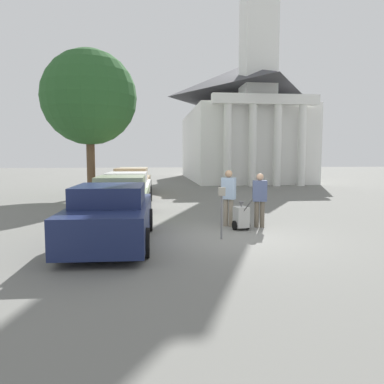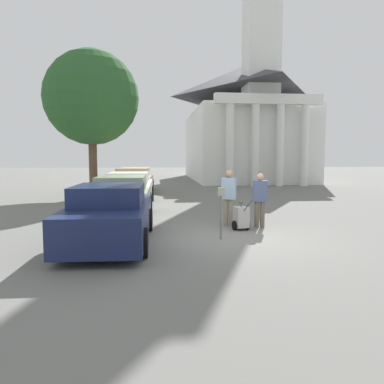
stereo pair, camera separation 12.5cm
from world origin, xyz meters
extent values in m
plane|color=slate|center=(0.00, 0.00, 0.00)|extent=(120.00, 120.00, 0.00)
cube|color=#19234C|center=(-2.98, -0.19, 0.59)|extent=(1.97, 4.71, 0.82)
cube|color=#19234C|center=(-2.99, -0.37, 1.23)|extent=(1.67, 2.00, 0.47)
cylinder|color=black|center=(-3.84, 1.28, 0.32)|extent=(0.20, 0.65, 0.65)
cylinder|color=black|center=(-2.04, 1.23, 0.32)|extent=(0.20, 0.65, 0.65)
cylinder|color=black|center=(-3.92, -1.60, 0.32)|extent=(0.20, 0.65, 0.65)
cylinder|color=black|center=(-2.12, -1.65, 0.32)|extent=(0.20, 0.65, 0.65)
cube|color=gray|center=(-2.98, 3.44, 0.59)|extent=(1.92, 4.96, 0.80)
cube|color=gray|center=(-2.99, 3.24, 1.24)|extent=(1.62, 2.11, 0.50)
cylinder|color=black|center=(-3.81, 4.99, 0.35)|extent=(0.20, 0.70, 0.70)
cylinder|color=black|center=(-2.07, 4.94, 0.35)|extent=(0.20, 0.70, 0.70)
cylinder|color=black|center=(-3.89, 1.95, 0.35)|extent=(0.20, 0.70, 0.70)
cylinder|color=black|center=(-2.15, 1.90, 0.35)|extent=(0.20, 0.70, 0.70)
cube|color=silver|center=(-2.98, 6.84, 0.61)|extent=(2.03, 5.17, 0.80)
cube|color=silver|center=(-2.99, 6.63, 1.24)|extent=(1.72, 2.19, 0.46)
cylinder|color=black|center=(-3.86, 8.45, 0.38)|extent=(0.20, 0.76, 0.75)
cylinder|color=black|center=(-2.01, 8.39, 0.38)|extent=(0.20, 0.76, 0.75)
cylinder|color=black|center=(-3.95, 5.28, 0.38)|extent=(0.20, 0.76, 0.75)
cylinder|color=black|center=(-2.10, 5.22, 0.38)|extent=(0.20, 0.76, 0.75)
cube|color=tan|center=(-2.98, 10.31, 0.63)|extent=(1.94, 4.65, 0.84)
cube|color=tan|center=(-2.99, 10.13, 1.29)|extent=(1.64, 1.98, 0.49)
cylinder|color=black|center=(-3.82, 11.76, 0.38)|extent=(0.20, 0.76, 0.76)
cylinder|color=black|center=(-2.05, 11.71, 0.38)|extent=(0.20, 0.76, 0.76)
cylinder|color=black|center=(-3.91, 8.91, 0.38)|extent=(0.20, 0.76, 0.76)
cylinder|color=black|center=(-2.14, 8.86, 0.38)|extent=(0.20, 0.76, 0.76)
cube|color=beige|center=(-2.98, 13.11, 0.55)|extent=(2.01, 5.18, 0.73)
cube|color=beige|center=(-2.99, 12.91, 1.20)|extent=(1.70, 2.20, 0.57)
cylinder|color=black|center=(-3.85, 14.73, 0.33)|extent=(0.20, 0.67, 0.67)
cylinder|color=black|center=(-2.02, 14.67, 0.33)|extent=(0.20, 0.67, 0.67)
cylinder|color=black|center=(-3.94, 11.55, 0.33)|extent=(0.20, 0.67, 0.67)
cylinder|color=black|center=(-2.11, 11.49, 0.33)|extent=(0.20, 0.67, 0.67)
cylinder|color=slate|center=(-0.15, -0.05, 0.57)|extent=(0.05, 0.05, 1.14)
cube|color=gray|center=(-0.15, -0.05, 1.25)|extent=(0.18, 0.09, 0.22)
cylinder|color=gray|center=(0.48, 1.66, 0.42)|extent=(0.14, 0.14, 0.84)
cylinder|color=gray|center=(0.33, 1.74, 0.42)|extent=(0.14, 0.14, 0.84)
cube|color=#99B2CC|center=(0.40, 1.70, 1.18)|extent=(0.47, 0.40, 0.67)
sphere|color=tan|center=(0.40, 1.70, 1.63)|extent=(0.23, 0.23, 0.23)
cylinder|color=#665B4C|center=(1.39, 1.39, 0.40)|extent=(0.14, 0.14, 0.80)
cylinder|color=#665B4C|center=(1.22, 1.42, 0.40)|extent=(0.14, 0.14, 0.80)
cube|color=#4C597F|center=(1.30, 1.40, 1.12)|extent=(0.45, 0.29, 0.63)
sphere|color=tan|center=(1.30, 1.40, 1.54)|extent=(0.22, 0.22, 0.22)
cube|color=#B2B2AD|center=(0.66, 1.10, 0.38)|extent=(0.43, 0.50, 0.60)
cone|color=#59595B|center=(0.66, 1.10, 0.76)|extent=(0.18, 0.18, 0.16)
cylinder|color=#4C4C4C|center=(0.74, 0.63, 0.78)|extent=(0.14, 0.59, 0.43)
cylinder|color=black|center=(0.45, 1.06, 0.14)|extent=(0.10, 0.28, 0.28)
cylinder|color=black|center=(0.86, 1.13, 0.14)|extent=(0.10, 0.28, 0.28)
cube|color=white|center=(6.15, 24.58, 3.04)|extent=(9.06, 15.08, 6.08)
pyramid|color=#424247|center=(6.15, 24.58, 8.82)|extent=(9.24, 15.38, 2.74)
cylinder|color=white|center=(3.43, 16.44, 2.89)|extent=(0.56, 0.56, 5.78)
cylinder|color=white|center=(5.24, 16.44, 2.89)|extent=(0.56, 0.56, 5.78)
cylinder|color=white|center=(7.06, 16.44, 2.89)|extent=(0.56, 0.56, 5.78)
cylinder|color=white|center=(8.87, 16.44, 2.89)|extent=(0.56, 0.56, 5.78)
cube|color=white|center=(6.15, 16.44, 6.13)|extent=(7.70, 0.70, 0.70)
cube|color=white|center=(6.15, 18.54, 11.73)|extent=(2.40, 2.40, 11.30)
cylinder|color=brown|center=(-5.16, 11.03, 1.56)|extent=(0.44, 0.44, 3.13)
sphere|color=#285628|center=(-5.16, 11.03, 5.25)|extent=(4.99, 4.99, 4.99)
camera|label=1|loc=(-2.00, -9.59, 2.19)|focal=35.00mm
camera|label=2|loc=(-1.88, -9.60, 2.19)|focal=35.00mm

